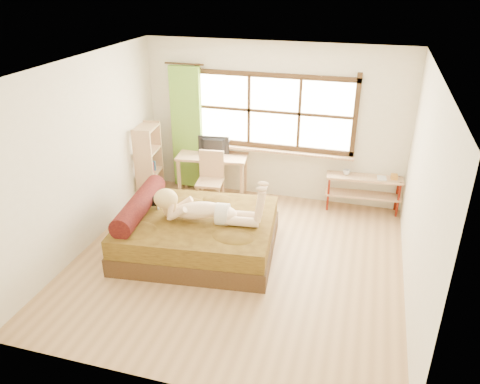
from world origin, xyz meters
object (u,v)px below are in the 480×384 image
(woman, at_px, (205,200))
(pipe_shelf, at_px, (364,186))
(bed, at_px, (194,232))
(bookshelf, at_px, (149,161))
(desk, at_px, (212,161))
(chair, at_px, (211,176))
(kitten, at_px, (153,200))

(woman, height_order, pipe_shelf, woman)
(bed, relative_size, bookshelf, 1.79)
(pipe_shelf, height_order, bookshelf, bookshelf)
(desk, distance_m, chair, 0.40)
(kitten, bearing_deg, pipe_shelf, 25.35)
(kitten, xyz_separation_m, pipe_shelf, (2.96, 1.84, -0.22))
(bed, bearing_deg, kitten, 164.48)
(bed, height_order, bookshelf, bookshelf)
(bed, xyz_separation_m, chair, (-0.25, 1.46, 0.24))
(kitten, height_order, pipe_shelf, kitten)
(bed, bearing_deg, chair, 93.20)
(bookshelf, bearing_deg, desk, 11.63)
(desk, distance_m, bookshelf, 1.12)
(woman, distance_m, bookshelf, 2.21)
(chair, relative_size, pipe_shelf, 0.76)
(bed, bearing_deg, bookshelf, 127.09)
(bed, bearing_deg, desk, 94.05)
(woman, bearing_deg, chair, 100.27)
(woman, bearing_deg, pipe_shelf, 37.07)
(pipe_shelf, bearing_deg, bookshelf, -176.87)
(chair, distance_m, bookshelf, 1.16)
(desk, height_order, bookshelf, bookshelf)
(woman, bearing_deg, desk, 99.72)
(kitten, relative_size, bookshelf, 0.25)
(bed, bearing_deg, woman, -18.64)
(bed, distance_m, pipe_shelf, 3.01)
(desk, bearing_deg, pipe_shelf, -4.08)
(bookshelf, bearing_deg, kitten, -68.65)
(bed, relative_size, desk, 1.84)
(kitten, bearing_deg, woman, -16.26)
(pipe_shelf, distance_m, bookshelf, 3.73)
(woman, distance_m, pipe_shelf, 2.92)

